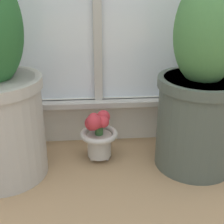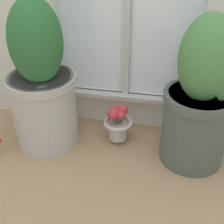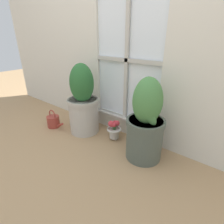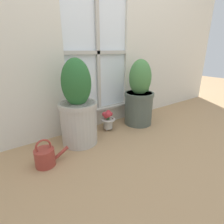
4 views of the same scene
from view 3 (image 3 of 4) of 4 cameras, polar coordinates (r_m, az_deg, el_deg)
ground_plane at (r=1.69m, az=-7.44°, el=-14.23°), size 10.00×10.00×0.00m
wall_with_window at (r=1.79m, az=5.69°, el=31.30°), size 4.40×0.10×2.50m
potted_plant_left at (r=1.95m, az=-9.38°, el=2.85°), size 0.35×0.35×0.78m
potted_plant_right at (r=1.52m, az=10.88°, el=-4.13°), size 0.34×0.34×0.74m
flower_vase at (r=1.86m, az=0.62°, el=-5.46°), size 0.16×0.16×0.22m
watering_can at (r=2.24m, az=-18.58°, el=-2.83°), size 0.27×0.15×0.22m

